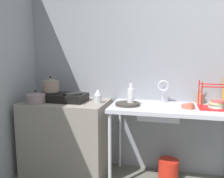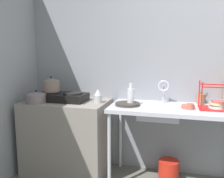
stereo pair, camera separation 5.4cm
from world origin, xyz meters
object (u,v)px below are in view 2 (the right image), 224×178
frying_pan (127,104)px  cup_by_rack (190,107)px  faucet (164,88)px  bucket_on_floor (169,170)px  utensil_jar (201,99)px  stove (62,97)px  pot_on_left_burner (51,85)px  bottle_by_sink (131,96)px  small_bowl_on_drainboard (188,107)px  sink_basin (159,112)px  pot_beside_stove (36,97)px  percolator (98,96)px  dish_rack (217,105)px

frying_pan → cup_by_rack: 0.64m
faucet → bucket_on_floor: bearing=-35.0°
frying_pan → faucet: bearing=28.8°
utensil_jar → stove: bearing=-171.3°
cup_by_rack → utensil_jar: size_ratio=0.27×
faucet → bucket_on_floor: size_ratio=1.15×
pot_on_left_burner → frying_pan: pot_on_left_burner is taller
pot_on_left_burner → bottle_by_sink: (0.96, -0.02, -0.09)m
small_bowl_on_drainboard → sink_basin: bearing=178.8°
stove → utensil_jar: bearing=8.7°
pot_beside_stove → faucet: faucet is taller
small_bowl_on_drainboard → bottle_by_sink: 0.60m
sink_basin → small_bowl_on_drainboard: small_bowl_on_drainboard is taller
pot_on_left_burner → percolator: (0.58, 0.01, -0.11)m
faucet → cup_by_rack: 0.39m
stove → bottle_by_sink: bottle_by_sink is taller
pot_beside_stove → cup_by_rack: 1.67m
cup_by_rack → pot_on_left_burner: bearing=177.3°
dish_rack → faucet: bearing=164.0°
stove → utensil_jar: size_ratio=2.36×
stove → dish_rack: bearing=0.2°
small_bowl_on_drainboard → pot_on_left_burner: bearing=179.1°
utensil_jar → percolator: bearing=-168.2°
small_bowl_on_drainboard → bottle_by_sink: bottle_by_sink is taller
faucet → cup_by_rack: size_ratio=4.00×
stove → cup_by_rack: stove is taller
pot_beside_stove → stove: bearing=38.5°
cup_by_rack → small_bowl_on_drainboard: size_ratio=0.50×
sink_basin → faucet: (0.04, 0.18, 0.24)m
sink_basin → frying_pan: size_ratio=1.56×
bottle_by_sink → dish_rack: bearing=1.5°
small_bowl_on_drainboard → bottle_by_sink: size_ratio=0.54×
bucket_on_floor → percolator: bearing=-173.5°
faucet → sink_basin: bearing=-101.6°
pot_on_left_burner → faucet: pot_on_left_burner is taller
stove → pot_on_left_burner: pot_on_left_burner is taller
small_bowl_on_drainboard → frying_pan: bearing=-178.4°
dish_rack → pot_on_left_burner: bearing=-179.8°
faucet → utensil_jar: faucet is taller
sink_basin → bottle_by_sink: bearing=179.8°
pot_beside_stove → percolator: 0.70m
sink_basin → faucet: faucet is taller
sink_basin → utensil_jar: (0.44, 0.26, 0.12)m
stove → bucket_on_floor: (1.25, 0.10, -0.81)m
pot_on_left_burner → cup_by_rack: size_ratio=3.04×
percolator → faucet: size_ratio=0.60×
percolator → bottle_by_sink: bottle_by_sink is taller
sink_basin → utensil_jar: size_ratio=1.70×
pot_on_left_burner → frying_pan: (0.93, -0.04, -0.17)m
sink_basin → cup_by_rack: (0.31, -0.06, 0.09)m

